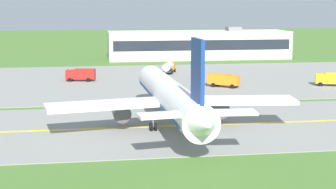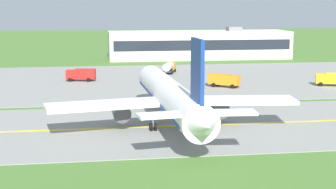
{
  "view_description": "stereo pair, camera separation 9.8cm",
  "coord_description": "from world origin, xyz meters",
  "px_view_note": "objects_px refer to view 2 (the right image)",
  "views": [
    {
      "loc": [
        -15.75,
        -66.69,
        16.29
      ],
      "look_at": [
        -5.48,
        2.07,
        4.0
      ],
      "focal_mm": 55.92,
      "sensor_mm": 36.0,
      "label": 1
    },
    {
      "loc": [
        -15.65,
        -66.7,
        16.29
      ],
      "look_at": [
        -5.48,
        2.07,
        4.0
      ],
      "focal_mm": 55.92,
      "sensor_mm": 36.0,
      "label": 2
    }
  ],
  "objects_px": {
    "airplane_lead": "(171,97)",
    "service_truck_catering": "(81,74)",
    "service_truck_fuel": "(332,79)",
    "service_truck_pushback": "(224,80)",
    "service_truck_baggage": "(169,67)"
  },
  "relations": [
    {
      "from": "airplane_lead",
      "to": "service_truck_baggage",
      "type": "relative_size",
      "value": 6.25
    },
    {
      "from": "service_truck_fuel",
      "to": "service_truck_pushback",
      "type": "bearing_deg",
      "value": 175.49
    },
    {
      "from": "airplane_lead",
      "to": "service_truck_catering",
      "type": "xyz_separation_m",
      "value": [
        -12.31,
        43.0,
        -2.6
      ]
    },
    {
      "from": "service_truck_fuel",
      "to": "service_truck_pushback",
      "type": "xyz_separation_m",
      "value": [
        -21.33,
        1.68,
        0.0
      ]
    },
    {
      "from": "service_truck_fuel",
      "to": "service_truck_pushback",
      "type": "distance_m",
      "value": 21.4
    },
    {
      "from": "service_truck_baggage",
      "to": "service_truck_catering",
      "type": "distance_m",
      "value": 22.04
    },
    {
      "from": "service_truck_baggage",
      "to": "service_truck_pushback",
      "type": "xyz_separation_m",
      "value": [
        7.53,
        -21.33,
        -0.0
      ]
    },
    {
      "from": "service_truck_pushback",
      "to": "service_truck_fuel",
      "type": "bearing_deg",
      "value": -4.51
    },
    {
      "from": "service_truck_fuel",
      "to": "airplane_lead",
      "type": "bearing_deg",
      "value": -141.13
    },
    {
      "from": "service_truck_catering",
      "to": "service_truck_pushback",
      "type": "distance_m",
      "value": 29.93
    },
    {
      "from": "service_truck_fuel",
      "to": "service_truck_catering",
      "type": "distance_m",
      "value": 50.65
    },
    {
      "from": "airplane_lead",
      "to": "service_truck_catering",
      "type": "height_order",
      "value": "airplane_lead"
    },
    {
      "from": "airplane_lead",
      "to": "service_truck_fuel",
      "type": "xyz_separation_m",
      "value": [
        36.48,
        29.4,
        -2.6
      ]
    },
    {
      "from": "airplane_lead",
      "to": "service_truck_pushback",
      "type": "height_order",
      "value": "airplane_lead"
    },
    {
      "from": "airplane_lead",
      "to": "service_truck_baggage",
      "type": "bearing_deg",
      "value": 81.73
    }
  ]
}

